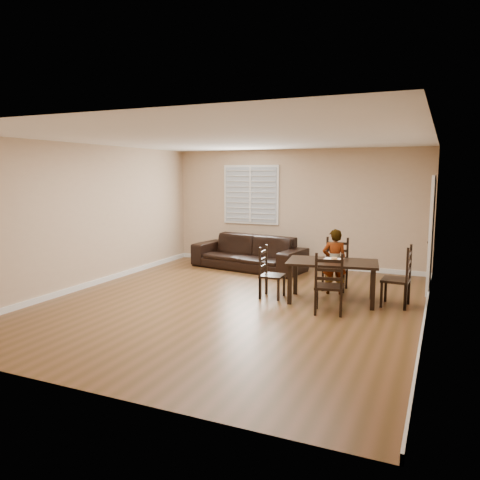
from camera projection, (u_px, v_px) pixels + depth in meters
name	position (u px, v px, depth m)	size (l,w,h in m)	color
ground	(233.00, 303.00, 7.82)	(7.00, 7.00, 0.00)	brown
room	(239.00, 195.00, 7.71)	(6.04, 7.04, 2.72)	tan
dining_table	(332.00, 266.00, 7.84)	(1.59, 1.05, 0.70)	black
chair_near	(336.00, 266.00, 8.77)	(0.45, 0.42, 0.97)	black
chair_far	(329.00, 287.00, 7.10)	(0.50, 0.48, 0.97)	black
chair_left	(266.00, 274.00, 8.16)	(0.39, 0.42, 0.90)	black
chair_right	(404.00, 279.00, 7.54)	(0.45, 0.48, 1.01)	black
child	(334.00, 262.00, 8.35)	(0.43, 0.28, 1.18)	gray
napkin	(333.00, 259.00, 7.98)	(0.32, 0.32, 0.00)	#F1E3CF
donut	(334.00, 258.00, 7.97)	(0.11, 0.11, 0.04)	#B1793F
sofa	(248.00, 252.00, 10.61)	(2.57, 1.00, 0.75)	black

